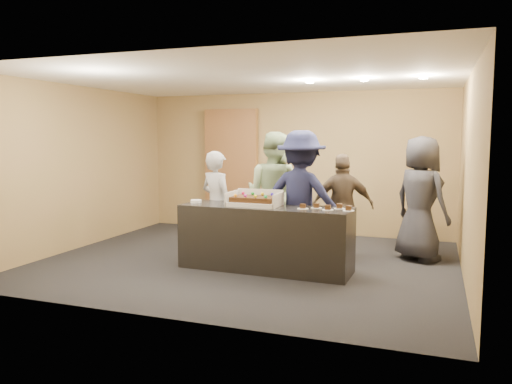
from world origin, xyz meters
TOP-DOWN VIEW (x-y plane):
  - room at (0.00, 0.00)m, footprint 6.04×6.00m
  - serving_counter at (0.40, -0.35)m, footprint 2.42×0.77m
  - storage_cabinet at (-1.26, 2.41)m, footprint 1.09×0.15m
  - cake_box at (0.24, -0.33)m, footprint 0.71×0.49m
  - sheet_cake at (0.24, -0.35)m, footprint 0.61×0.42m
  - plate_stack at (-0.68, -0.33)m, footprint 0.16×0.16m
  - slice_a at (0.95, -0.43)m, footprint 0.15×0.15m
  - slice_b at (1.11, -0.31)m, footprint 0.15×0.15m
  - slice_c at (1.29, -0.43)m, footprint 0.15×0.15m
  - slice_d at (1.42, -0.26)m, footprint 0.15×0.15m
  - slice_e at (1.56, -0.41)m, footprint 0.15×0.15m
  - person_server_grey at (-0.54, 0.10)m, footprint 0.70×0.59m
  - person_sage_man at (0.23, 0.55)m, footprint 1.05×0.88m
  - person_navy_man at (0.79, 0.10)m, footprint 1.30×0.79m
  - person_brown_extra at (1.29, 0.68)m, footprint 1.02×0.67m
  - person_dark_suit at (2.41, 0.97)m, footprint 1.09×1.04m
  - ceiling_spotlights at (1.60, 0.50)m, footprint 1.72×0.12m

SIDE VIEW (x-z plane):
  - serving_counter at x=0.40m, z-range 0.00..0.90m
  - person_brown_extra at x=1.29m, z-range 0.00..1.61m
  - person_server_grey at x=-0.54m, z-range 0.00..1.64m
  - plate_stack at x=-0.68m, z-range 0.90..0.94m
  - slice_a at x=0.95m, z-range 0.89..0.96m
  - slice_b at x=1.11m, z-range 0.89..0.96m
  - slice_c at x=1.29m, z-range 0.89..0.96m
  - slice_d at x=1.42m, z-range 0.89..0.96m
  - slice_e at x=1.56m, z-range 0.89..0.96m
  - person_dark_suit at x=2.41m, z-range 0.00..1.87m
  - cake_box at x=0.24m, z-range 0.84..1.05m
  - person_sage_man at x=0.23m, z-range 0.00..1.94m
  - person_navy_man at x=0.79m, z-range 0.00..1.95m
  - sheet_cake at x=0.24m, z-range 0.94..1.06m
  - storage_cabinet at x=-1.26m, z-range 0.00..2.40m
  - room at x=0.00m, z-range 0.00..2.70m
  - ceiling_spotlights at x=1.60m, z-range 2.66..2.69m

